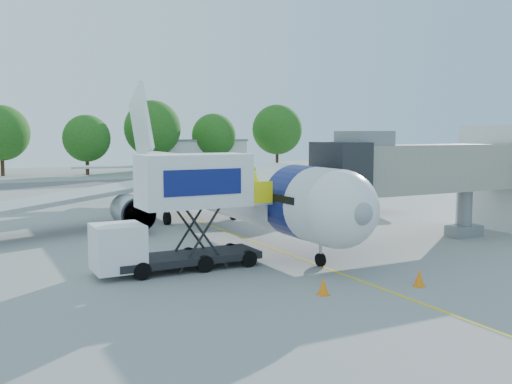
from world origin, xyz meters
name	(u,v)px	position (x,y,z in m)	size (l,w,h in m)	color
ground	(237,235)	(0.00, 0.00, 0.00)	(160.00, 160.00, 0.00)	gray
guidance_line	(237,235)	(0.00, 0.00, 0.01)	(0.15, 70.00, 0.01)	yellow
taxiway_strip	(96,183)	(0.00, 42.00, 0.00)	(120.00, 10.00, 0.01)	#59595B
aircraft	(211,184)	(0.00, 4.12, 2.95)	(34.17, 37.73, 11.35)	white
jet_bridge	(411,170)	(7.99, -7.00, 4.34)	(13.90, 3.20, 6.60)	#9E9687
catering_hiloader	(181,212)	(-6.27, -7.00, 2.76)	(8.50, 2.44, 5.50)	black
safety_cone_a	(323,287)	(-2.69, -13.71, 0.35)	(0.45, 0.45, 0.72)	orange
safety_cone_b	(419,278)	(1.65, -14.53, 0.35)	(0.46, 0.46, 0.73)	orange
outbuilding_right	(198,154)	(22.00, 62.00, 2.66)	(16.40, 7.40, 5.30)	silver
tree_c	(1,133)	(-9.80, 60.68, 6.42)	(8.30, 8.30, 10.58)	#382314
tree_d	(87,138)	(2.01, 57.62, 5.59)	(7.23, 7.23, 9.22)	#382314
tree_e	(153,129)	(12.76, 58.49, 7.13)	(9.21, 9.21, 11.74)	#382314
tree_f	(214,136)	(24.03, 59.43, 5.94)	(7.68, 7.68, 9.79)	#382314
tree_g	(277,130)	(36.03, 58.21, 7.01)	(9.06, 9.06, 11.55)	#382314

